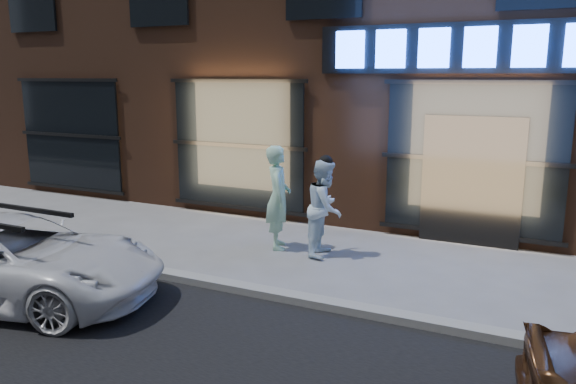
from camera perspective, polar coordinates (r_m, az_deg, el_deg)
name	(u,v)px	position (r m, az deg, el deg)	size (l,w,h in m)	color
ground	(421,326)	(7.52, 13.39, -13.10)	(90.00, 90.00, 0.00)	slate
curb	(422,322)	(7.50, 13.41, -12.69)	(60.00, 0.25, 0.12)	gray
man_bowtie	(278,197)	(10.18, -1.00, -0.54)	(0.69, 0.45, 1.89)	#C2FFD4
man_cap	(325,208)	(9.82, 3.80, -1.60)	(0.83, 0.65, 1.71)	white
white_suv	(12,260)	(8.80, -26.25, -6.22)	(1.95, 4.23, 1.18)	white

